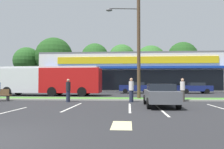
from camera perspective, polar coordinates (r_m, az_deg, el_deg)
The scene contains 24 objects.
grass_median at distance 19.72m, azimuth -7.53°, elevation -6.18°, with size 56.00×2.20×0.12m, color #427A2D.
curb_lip at distance 18.53m, azimuth -8.31°, elevation -6.44°, with size 56.00×0.24×0.12m, color #99968C.
parking_stripe_0 at distance 12.18m, azimuth -26.12°, elevation -8.86°, with size 0.12×4.80×0.01m, color silver.
parking_stripe_1 at distance 13.75m, azimuth -10.09°, elevation -8.22°, with size 0.12×4.80×0.01m, color silver.
parking_stripe_2 at distance 13.26m, azimuth 4.60°, elevation -8.48°, with size 0.12×4.80×0.01m, color silver.
parking_stripe_3 at distance 12.30m, azimuth 12.58°, elevation -8.95°, with size 0.12×4.80×0.01m, color silver.
parking_stripe_4 at distance 14.26m, azimuth 26.52°, elevation -7.82°, with size 0.12×4.80×0.01m, color silver.
lot_arrow at distance 7.90m, azimuth 2.53°, elevation -12.92°, with size 0.70×1.60×0.01m, color beige.
storefront_building at distance 41.99m, azimuth 5.93°, elevation 0.35°, with size 31.95×14.71×6.44m.
tree_far_left at distance 53.85m, azimuth -21.09°, elevation 3.35°, with size 6.06×6.06×9.45m.
tree_left at distance 50.81m, azimuth -14.73°, elevation 4.64°, with size 8.13×8.13×11.40m.
tree_mid_left at distance 52.67m, azimuth -4.44°, elevation 4.54°, with size 6.39×6.39×10.72m.
tree_mid at distance 51.37m, azimuth 2.54°, elevation 4.33°, with size 6.18×6.18×10.28m.
tree_mid_right at distance 52.40m, azimuth 9.96°, elevation 3.45°, with size 7.24×7.24×10.09m.
tree_right at distance 52.78m, azimuth 17.76°, elevation 4.31°, with size 6.80×6.80×10.64m.
utility_pole at distance 19.93m, azimuth 6.51°, elevation 10.78°, with size 3.07×2.40×11.11m.
city_bus at distance 26.00m, azimuth -16.11°, elevation -1.35°, with size 12.02×2.91×3.25m.
bus_stop_bench at distance 20.20m, azimuth -26.87°, elevation -4.62°, with size 1.60×0.45×0.95m.
car_1 at distance 31.59m, azimuth 20.59°, elevation -3.21°, with size 4.27×1.93×1.46m.
car_2 at distance 14.03m, azimuth 12.33°, elevation -5.07°, with size 1.86×4.27×1.41m.
car_3 at distance 30.25m, azimuth 6.10°, elevation -3.35°, with size 4.35×1.89×1.51m.
pedestrian_near_bench at distance 18.13m, azimuth 17.74°, elevation -3.80°, with size 0.36×0.36×1.80m.
pedestrian_mid at distance 16.84m, azimuth 5.01°, elevation -3.99°, with size 0.37×0.37×1.82m.
pedestrian_far at distance 17.16m, azimuth -11.24°, elevation -4.04°, with size 0.35×0.35×1.75m.
Camera 1 is at (4.03, -5.25, 1.50)m, focal length 35.45 mm.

